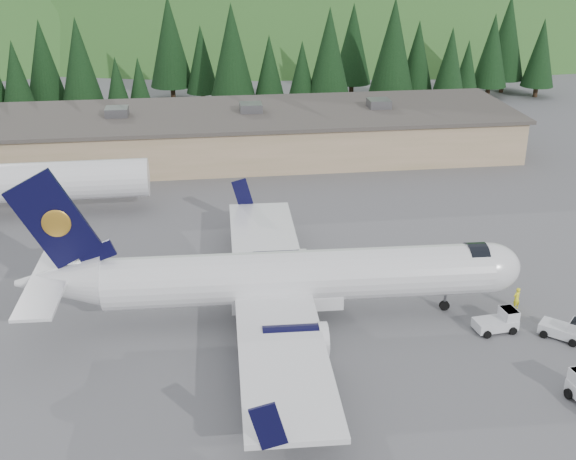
# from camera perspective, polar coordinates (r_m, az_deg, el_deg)

# --- Properties ---
(ground) EXTENTS (600.00, 600.00, 0.00)m
(ground) POSITION_cam_1_polar(r_m,az_deg,el_deg) (50.25, 0.92, -6.88)
(ground) COLOR #57575C
(airliner) EXTENTS (34.06, 31.91, 11.32)m
(airliner) POSITION_cam_1_polar(r_m,az_deg,el_deg) (48.71, -0.23, -3.87)
(airliner) COLOR white
(airliner) RESTS_ON ground
(baggage_tug_a) EXTENTS (2.94, 1.96, 1.50)m
(baggage_tug_a) POSITION_cam_1_polar(r_m,az_deg,el_deg) (50.42, 16.33, -6.93)
(baggage_tug_a) COLOR silver
(baggage_tug_a) RESTS_ON ground
(baggage_tug_b) EXTENTS (2.98, 2.90, 1.48)m
(baggage_tug_b) POSITION_cam_1_polar(r_m,az_deg,el_deg) (50.88, 21.13, -7.35)
(baggage_tug_b) COLOR silver
(baggage_tug_b) RESTS_ON ground
(terminal_building) EXTENTS (71.00, 17.00, 6.10)m
(terminal_building) POSITION_cam_1_polar(r_m,az_deg,el_deg) (84.07, -6.35, 7.51)
(terminal_building) COLOR tan
(terminal_building) RESTS_ON ground
(ramp_worker) EXTENTS (0.71, 0.59, 1.66)m
(ramp_worker) POSITION_cam_1_polar(r_m,az_deg,el_deg) (53.31, 17.61, -5.18)
(ramp_worker) COLOR #FFF722
(ramp_worker) RESTS_ON ground
(tree_line) EXTENTS (111.84, 19.04, 14.42)m
(tree_line) POSITION_cam_1_polar(r_m,az_deg,el_deg) (104.78, -8.26, 13.41)
(tree_line) COLOR black
(tree_line) RESTS_ON ground
(hills) EXTENTS (614.00, 330.00, 300.00)m
(hills) POSITION_cam_1_polar(r_m,az_deg,el_deg) (279.15, 5.37, 0.37)
(hills) COLOR #1D4D17
(hills) RESTS_ON ground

